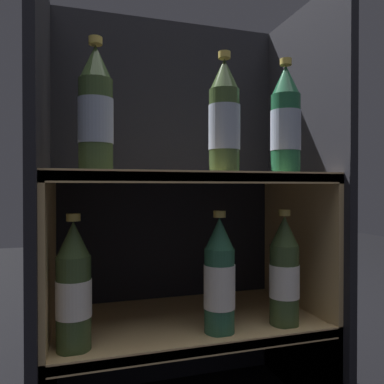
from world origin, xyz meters
The scene contains 11 objects.
fridge_back_wall centered at (0.00, 0.35, 0.51)m, with size 0.67×0.02×1.02m, color black.
fridge_side_left centered at (-0.32, 0.17, 0.51)m, with size 0.02×0.38×1.02m, color black.
fridge_side_right centered at (0.32, 0.17, 0.51)m, with size 0.02×0.38×1.02m, color black.
shelf_lower centered at (0.00, 0.16, 0.19)m, with size 0.63×0.34×0.24m.
shelf_upper centered at (0.00, 0.16, 0.42)m, with size 0.63×0.34×0.58m.
bottle_upper_front_0 centered at (-0.21, 0.06, 0.69)m, with size 0.07×0.07×0.26m.
bottle_upper_front_1 centered at (0.06, 0.06, 0.69)m, with size 0.07×0.07×0.26m.
bottle_upper_front_2 centered at (0.20, 0.06, 0.69)m, with size 0.07×0.07×0.26m.
bottle_lower_front_0 centered at (-0.26, 0.06, 0.35)m, with size 0.07×0.07×0.26m.
bottle_lower_front_1 centered at (0.04, 0.06, 0.35)m, with size 0.07×0.07×0.26m.
bottle_lower_front_2 centered at (0.20, 0.06, 0.35)m, with size 0.07×0.07×0.26m.
Camera 1 is at (-0.25, -0.69, 0.55)m, focal length 35.00 mm.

